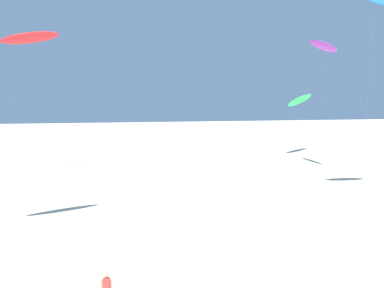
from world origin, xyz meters
The scene contains 3 objects.
flying_kite_2 centered at (26.09, 61.63, 8.71)m, with size 6.68×11.64×10.03m.
flying_kite_5 centered at (-12.43, 52.13, 16.08)m, with size 7.48×5.89×17.07m.
flying_kite_7 centered at (21.46, 46.23, 15.27)m, with size 2.18×9.70×16.68m.
Camera 1 is at (-4.21, -2.33, 9.53)m, focal length 40.95 mm.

